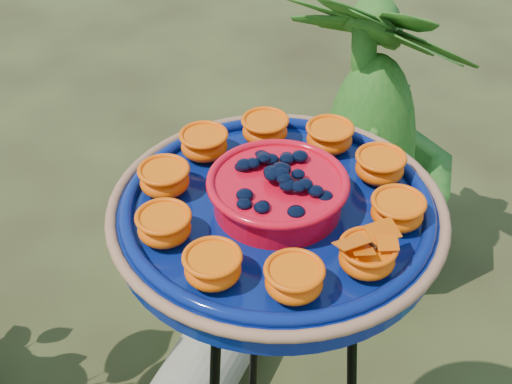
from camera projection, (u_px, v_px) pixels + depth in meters
tripod_stand at (273, 381)px, 1.35m from camera, size 0.42×0.42×0.97m
feeder_dish at (277, 208)px, 1.08m from camera, size 0.59×0.59×0.12m
shrub_back_right at (370, 137)px, 2.15m from camera, size 0.77×0.77×0.99m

